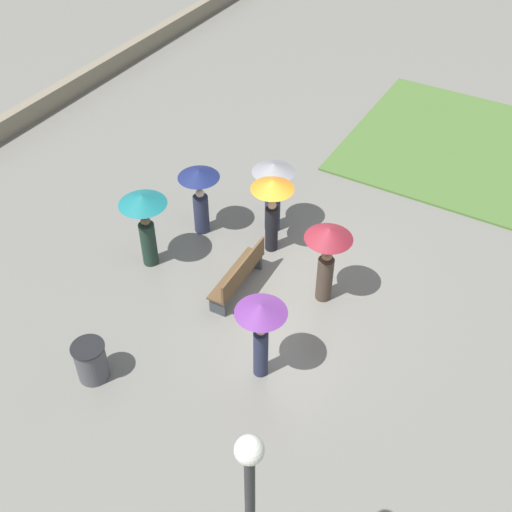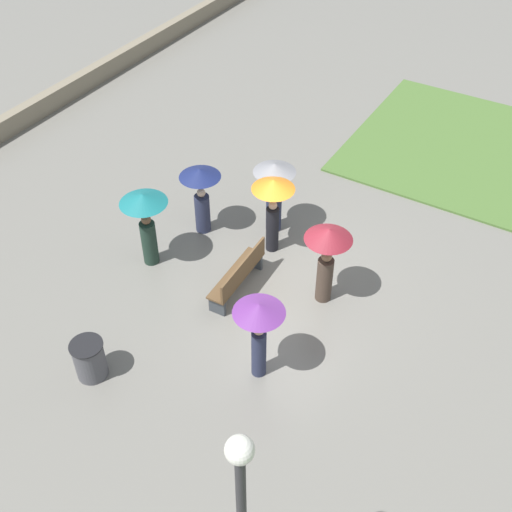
{
  "view_description": "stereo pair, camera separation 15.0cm",
  "coord_description": "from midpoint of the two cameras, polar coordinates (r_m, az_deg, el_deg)",
  "views": [
    {
      "loc": [
        9.08,
        4.36,
        9.95
      ],
      "look_at": [
        0.25,
        -0.75,
        0.83
      ],
      "focal_mm": 45.0,
      "sensor_mm": 36.0,
      "label": 1
    },
    {
      "loc": [
        9.0,
        4.49,
        9.95
      ],
      "look_at": [
        0.25,
        -0.75,
        0.83
      ],
      "focal_mm": 45.0,
      "sensor_mm": 36.0,
      "label": 2
    }
  ],
  "objects": [
    {
      "name": "crowd_person_navy",
      "position": [
        15.0,
        -5.32,
        5.86
      ],
      "size": [
        0.97,
        0.97,
        1.76
      ],
      "rotation": [
        0.0,
        0.0,
        3.39
      ],
      "color": "#282D47",
      "rests_on": "ground_plane"
    },
    {
      "name": "lawn_patch_near",
      "position": [
        19.53,
        18.41,
        8.99
      ],
      "size": [
        6.2,
        6.71,
        0.06
      ],
      "color": "#4C7033",
      "rests_on": "ground_plane"
    },
    {
      "name": "park_bench",
      "position": [
        13.8,
        -1.8,
        -1.65
      ],
      "size": [
        1.84,
        0.49,
        0.9
      ],
      "rotation": [
        0.0,
        0.0,
        0.04
      ],
      "color": "brown",
      "rests_on": "ground_plane"
    },
    {
      "name": "crowd_person_orange",
      "position": [
        14.24,
        1.15,
        5.11
      ],
      "size": [
        0.97,
        0.97,
        1.96
      ],
      "rotation": [
        0.0,
        0.0,
        5.16
      ],
      "color": "black",
      "rests_on": "ground_plane"
    },
    {
      "name": "trash_bin",
      "position": [
        12.65,
        -14.78,
        -9.04
      ],
      "size": [
        0.64,
        0.64,
        0.84
      ],
      "color": "#4C4C51",
      "rests_on": "ground_plane"
    },
    {
      "name": "ground_plane",
      "position": [
        14.16,
        2.83,
        -2.94
      ],
      "size": [
        90.0,
        90.0,
        0.0
      ],
      "primitive_type": "plane",
      "color": "slate"
    },
    {
      "name": "crowd_person_purple",
      "position": [
        11.57,
        0.07,
        -6.04
      ],
      "size": [
        0.96,
        0.96,
        1.88
      ],
      "rotation": [
        0.0,
        0.0,
        1.88
      ],
      "color": "#282D47",
      "rests_on": "ground_plane"
    },
    {
      "name": "crowd_person_teal",
      "position": [
        14.14,
        -10.17,
        3.51
      ],
      "size": [
        1.05,
        1.05,
        1.9
      ],
      "rotation": [
        0.0,
        0.0,
        2.47
      ],
      "color": "#1E3328",
      "rests_on": "ground_plane"
    },
    {
      "name": "crowd_person_grey",
      "position": [
        14.96,
        1.23,
        6.26
      ],
      "size": [
        1.0,
        1.0,
        1.87
      ],
      "rotation": [
        0.0,
        0.0,
        3.86
      ],
      "color": "#282D47",
      "rests_on": "ground_plane"
    },
    {
      "name": "crowd_person_maroon",
      "position": [
        13.11,
        6.05,
        0.58
      ],
      "size": [
        0.99,
        0.99,
        1.92
      ],
      "rotation": [
        0.0,
        0.0,
        0.81
      ],
      "color": "#47382D",
      "rests_on": "ground_plane"
    }
  ]
}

